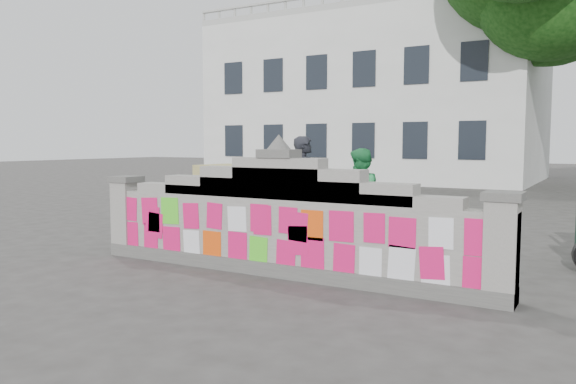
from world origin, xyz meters
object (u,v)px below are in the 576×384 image
Objects in this scene: cyclist_bike at (305,221)px; cyclist_rider at (305,201)px; pedestrian at (359,198)px; rickshaw_left at (246,196)px.

cyclist_bike is 0.36m from cyclist_rider.
pedestrian is 0.70× the size of rickshaw_left.
rickshaw_left is (-3.05, 0.80, -0.17)m from pedestrian.
cyclist_rider reaches higher than cyclist_bike.
pedestrian is 3.16m from rickshaw_left.
cyclist_rider is at bearing -50.51° from pedestrian.
pedestrian reaches higher than rickshaw_left.
pedestrian is (0.66, 0.85, 0.02)m from cyclist_rider.
rickshaw_left is (-2.39, 1.65, 0.21)m from cyclist_bike.
cyclist_bike is 2.91m from rickshaw_left.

